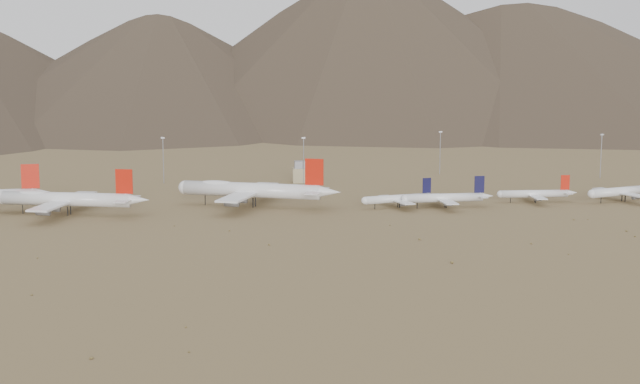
{
  "coord_description": "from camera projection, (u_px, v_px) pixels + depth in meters",
  "views": [
    {
      "loc": [
        -4.59,
        -371.8,
        68.97
      ],
      "look_at": [
        32.91,
        30.0,
        8.04
      ],
      "focal_mm": 50.0,
      "sensor_mm": 36.0,
      "label": 1
    }
  ],
  "objects": [
    {
      "name": "ground",
      "position": [
        249.0,
        222.0,
        376.76
      ],
      "size": [
        3000.0,
        3000.0,
        0.0
      ],
      "primitive_type": "plane",
      "color": "olive",
      "rests_on": "ground"
    },
    {
      "name": "widebody_centre",
      "position": [
        67.0,
        199.0,
        393.16
      ],
      "size": [
        69.37,
        54.59,
        20.96
      ],
      "rotation": [
        0.0,
        0.0,
        -0.23
      ],
      "color": "silver",
      "rests_on": "ground"
    },
    {
      "name": "widebody_east",
      "position": [
        252.0,
        190.0,
        414.36
      ],
      "size": [
        75.79,
        60.49,
        23.54
      ],
      "rotation": [
        0.0,
        0.0,
        -0.35
      ],
      "color": "silver",
      "rests_on": "ground"
    },
    {
      "name": "narrowbody_a",
      "position": [
        399.0,
        198.0,
        413.69
      ],
      "size": [
        38.79,
        28.75,
        13.16
      ],
      "rotation": [
        0.0,
        0.0,
        0.28
      ],
      "color": "silver",
      "rests_on": "ground"
    },
    {
      "name": "narrowbody_b",
      "position": [
        446.0,
        198.0,
        412.91
      ],
      "size": [
        44.18,
        31.77,
        14.57
      ],
      "rotation": [
        0.0,
        0.0,
        0.06
      ],
      "color": "silver",
      "rests_on": "ground"
    },
    {
      "name": "narrowbody_c",
      "position": [
        536.0,
        194.0,
        428.21
      ],
      "size": [
        39.72,
        28.31,
        13.11
      ],
      "rotation": [
        0.0,
        0.0,
        -0.0
      ],
      "color": "silver",
      "rests_on": "ground"
    },
    {
      "name": "narrowbody_d",
      "position": [
        624.0,
        191.0,
        431.62
      ],
      "size": [
        44.47,
        33.29,
        15.4
      ],
      "rotation": [
        0.0,
        0.0,
        0.36
      ],
      "color": "silver",
      "rests_on": "ground"
    },
    {
      "name": "control_tower",
      "position": [
        300.0,
        173.0,
        496.86
      ],
      "size": [
        8.0,
        8.0,
        12.0
      ],
      "color": "tan",
      "rests_on": "ground"
    },
    {
      "name": "mast_west",
      "position": [
        163.0,
        158.0,
        492.05
      ],
      "size": [
        2.0,
        0.6,
        25.7
      ],
      "color": "gray",
      "rests_on": "ground"
    },
    {
      "name": "mast_centre",
      "position": [
        304.0,
        158.0,
        491.85
      ],
      "size": [
        2.0,
        0.6,
        25.7
      ],
      "color": "gray",
      "rests_on": "ground"
    },
    {
      "name": "mast_east",
      "position": [
        440.0,
        150.0,
        531.89
      ],
      "size": [
        2.0,
        0.6,
        25.7
      ],
      "color": "gray",
      "rests_on": "ground"
    },
    {
      "name": "mast_far_east",
      "position": [
        601.0,
        154.0,
        513.13
      ],
      "size": [
        2.0,
        0.6,
        25.7
      ],
      "color": "gray",
      "rests_on": "ground"
    },
    {
      "name": "desert_scrub",
      "position": [
        220.0,
        283.0,
        274.49
      ],
      "size": [
        398.77,
        165.02,
        0.93
      ],
      "color": "brown",
      "rests_on": "ground"
    }
  ]
}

